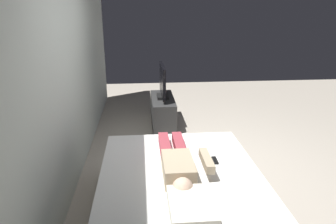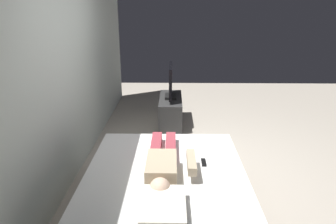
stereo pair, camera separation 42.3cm
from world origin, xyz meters
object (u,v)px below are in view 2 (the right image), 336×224
at_px(remote, 204,162).
at_px(tv, 171,82).
at_px(tv_stand, 171,111).
at_px(bed, 166,196).
at_px(pillow, 163,209).
at_px(person, 164,163).

relative_size(remote, tv, 0.17).
bearing_deg(tv_stand, bed, 179.50).
bearing_deg(pillow, bed, 0.00).
bearing_deg(pillow, tv_stand, -0.40).
bearing_deg(bed, person, 34.35).
distance_m(pillow, person, 0.69).
xyz_separation_m(person, remote, (0.15, -0.40, -0.07)).
xyz_separation_m(bed, tv, (2.71, -0.02, 0.52)).
height_order(bed, pillow, pillow).
relative_size(tv_stand, tv, 1.25).
height_order(remote, tv, tv).
bearing_deg(remote, tv, 8.13).
xyz_separation_m(person, tv, (2.68, -0.04, 0.16)).
height_order(pillow, tv, tv).
distance_m(tv_stand, tv, 0.53).
bearing_deg(person, bed, -145.65).
xyz_separation_m(pillow, tv, (3.37, -0.02, 0.18)).
xyz_separation_m(bed, pillow, (-0.66, -0.00, 0.34)).
height_order(bed, remote, remote).
relative_size(bed, tv, 2.23).
xyz_separation_m(remote, tv, (2.53, 0.36, 0.24)).
bearing_deg(tv_stand, remote, -171.87).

